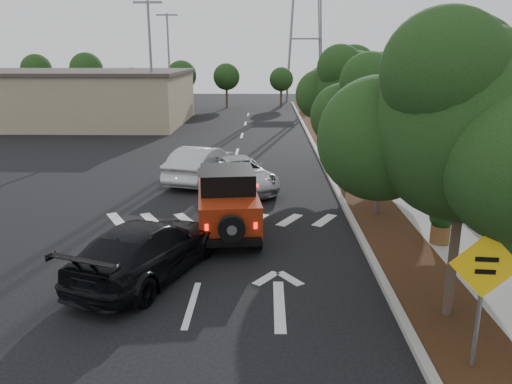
{
  "coord_description": "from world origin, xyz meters",
  "views": [
    {
      "loc": [
        1.68,
        -10.23,
        5.56
      ],
      "look_at": [
        1.41,
        3.0,
        1.84
      ],
      "focal_mm": 35.0,
      "sensor_mm": 36.0,
      "label": 1
    }
  ],
  "objects_px": {
    "black_suv_oncoming": "(147,249)",
    "speed_hump_sign": "(483,282)",
    "red_jeep": "(227,201)",
    "silver_suv_ahead": "(239,174)"
  },
  "relations": [
    {
      "from": "silver_suv_ahead",
      "to": "speed_hump_sign",
      "type": "relative_size",
      "value": 1.86
    },
    {
      "from": "red_jeep",
      "to": "speed_hump_sign",
      "type": "xyz_separation_m",
      "value": [
        4.92,
        -7.09,
        0.73
      ]
    },
    {
      "from": "silver_suv_ahead",
      "to": "speed_hump_sign",
      "type": "bearing_deg",
      "value": -91.37
    },
    {
      "from": "red_jeep",
      "to": "speed_hump_sign",
      "type": "bearing_deg",
      "value": -62.47
    },
    {
      "from": "black_suv_oncoming",
      "to": "speed_hump_sign",
      "type": "height_order",
      "value": "speed_hump_sign"
    },
    {
      "from": "silver_suv_ahead",
      "to": "black_suv_oncoming",
      "type": "height_order",
      "value": "black_suv_oncoming"
    },
    {
      "from": "red_jeep",
      "to": "speed_hump_sign",
      "type": "relative_size",
      "value": 1.62
    },
    {
      "from": "silver_suv_ahead",
      "to": "black_suv_oncoming",
      "type": "bearing_deg",
      "value": -125.27
    },
    {
      "from": "red_jeep",
      "to": "black_suv_oncoming",
      "type": "bearing_deg",
      "value": -126.88
    },
    {
      "from": "silver_suv_ahead",
      "to": "black_suv_oncoming",
      "type": "xyz_separation_m",
      "value": [
        -1.89,
        -8.47,
        0.07
      ]
    }
  ]
}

